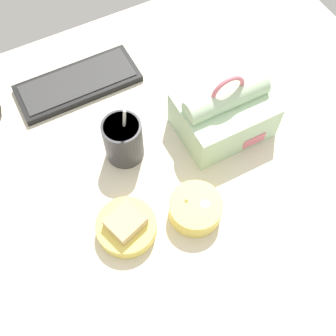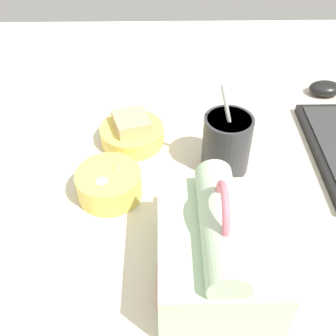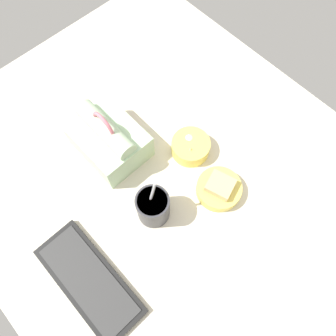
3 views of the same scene
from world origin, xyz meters
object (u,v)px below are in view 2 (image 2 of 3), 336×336
object	(u,v)px
lunch_bag	(217,250)
bento_bowl_snacks	(109,183)
computer_mouse	(325,88)
soup_cup	(227,143)
bento_bowl_sandwich	(132,132)

from	to	relation	value
lunch_bag	bento_bowl_snacks	distance (cm)	24.15
computer_mouse	soup_cup	bearing A→B (deg)	-46.95
bento_bowl_snacks	lunch_bag	bearing A→B (deg)	44.81
soup_cup	bento_bowl_snacks	xyz separation A→B (cm)	(6.91, -21.08, -3.22)
lunch_bag	soup_cup	bearing A→B (deg)	169.94
computer_mouse	lunch_bag	bearing A→B (deg)	-32.28
lunch_bag	bento_bowl_snacks	world-z (taller)	lunch_bag
lunch_bag	computer_mouse	xyz separation A→B (cm)	(-48.60, 30.70, -4.48)
lunch_bag	soup_cup	size ratio (longest dim) A/B	1.12
bento_bowl_snacks	computer_mouse	distance (cm)	57.12
lunch_bag	bento_bowl_sandwich	bearing A→B (deg)	-156.84
computer_mouse	bento_bowl_sandwich	bearing A→B (deg)	-69.18
lunch_bag	computer_mouse	size ratio (longest dim) A/B	2.77
lunch_bag	computer_mouse	world-z (taller)	lunch_bag
soup_cup	bento_bowl_sandwich	xyz separation A→B (cm)	(-7.88, -17.82, -3.54)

